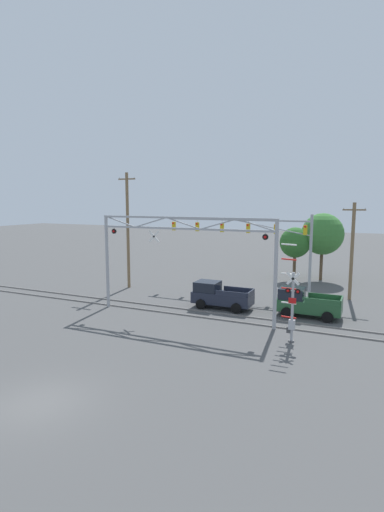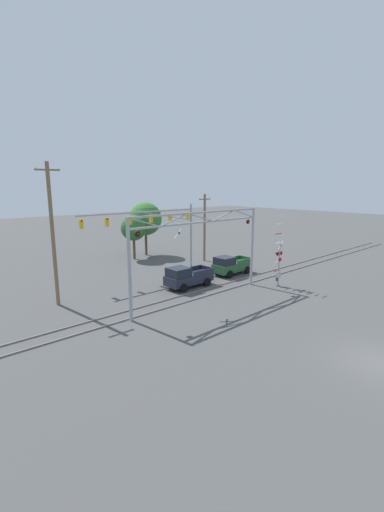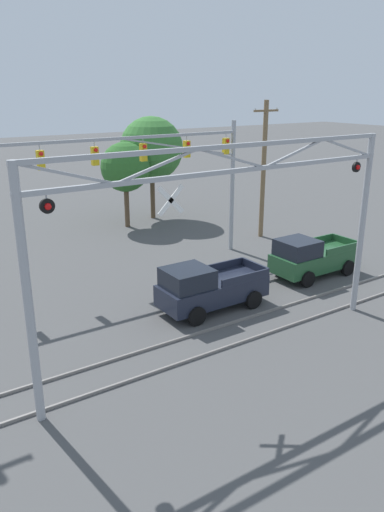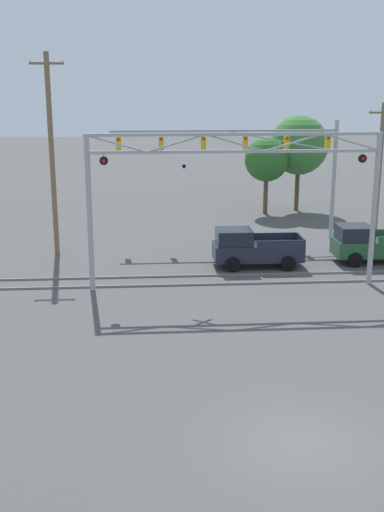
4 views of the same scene
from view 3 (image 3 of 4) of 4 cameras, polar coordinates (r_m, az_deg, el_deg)
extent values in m
cube|color=gray|center=(17.89, 3.57, -10.49)|extent=(80.00, 0.08, 0.10)
cube|color=gray|center=(18.92, 0.92, -8.75)|extent=(80.00, 0.08, 0.10)
cylinder|color=#9EA0A5|center=(13.49, -18.23, -4.89)|extent=(0.24, 0.24, 7.16)
cylinder|color=#9EA0A5|center=(20.80, 18.85, 3.22)|extent=(0.24, 0.24, 7.16)
cube|color=#9EA0A5|center=(15.60, 4.67, 9.65)|extent=(13.36, 0.14, 0.14)
cube|color=#9EA0A5|center=(15.51, 4.74, 12.42)|extent=(13.36, 0.14, 0.14)
cube|color=#9EA0A5|center=(13.00, -14.04, 9.06)|extent=(2.64, 0.08, 0.83)
cube|color=#9EA0A5|center=(14.09, -3.85, 10.27)|extent=(2.64, 0.08, 0.83)
cube|color=#9EA0A5|center=(15.55, 4.71, 11.03)|extent=(2.64, 0.08, 0.83)
cube|color=#9EA0A5|center=(17.29, 11.70, 11.48)|extent=(2.64, 0.08, 0.83)
cube|color=#9EA0A5|center=(19.22, 17.37, 11.72)|extent=(2.64, 0.08, 0.83)
cylinder|color=black|center=(12.96, -16.23, 5.51)|extent=(0.38, 0.10, 0.38)
sphere|color=red|center=(12.89, -16.13, 5.45)|extent=(0.18, 0.18, 0.18)
cylinder|color=#9EA0A5|center=(12.91, -16.33, 6.54)|extent=(0.04, 0.04, 0.10)
cylinder|color=black|center=(19.77, 18.27, 9.63)|extent=(0.38, 0.10, 0.38)
sphere|color=red|center=(19.73, 18.42, 9.60)|extent=(0.18, 0.18, 0.18)
cylinder|color=#9EA0A5|center=(19.74, 18.34, 10.32)|extent=(0.04, 0.04, 0.10)
cube|color=white|center=(14.35, -2.42, 6.39)|extent=(0.88, 0.03, 0.88)
cube|color=white|center=(14.35, -2.42, 6.39)|extent=(0.88, 0.03, 0.88)
cylinder|color=black|center=(14.33, -2.37, 6.37)|extent=(0.04, 0.04, 0.02)
cylinder|color=#9EA0A5|center=(27.78, 4.61, 7.83)|extent=(0.24, 0.24, 7.15)
cube|color=#9EA0A5|center=(23.84, -8.34, 13.15)|extent=(13.40, 0.14, 0.14)
cube|color=#9EA0A5|center=(25.51, -1.33, 12.33)|extent=(6.71, 0.08, 1.28)
cylinder|color=#9EA0A5|center=(22.51, -17.05, 11.85)|extent=(0.04, 0.04, 0.30)
cube|color=gold|center=(22.58, -16.92, 10.43)|extent=(0.30, 0.26, 0.83)
sphere|color=red|center=(22.38, -16.86, 11.11)|extent=(0.18, 0.18, 0.18)
cylinder|color=#9EA0A5|center=(23.35, -11.12, 12.52)|extent=(0.04, 0.04, 0.30)
cube|color=gold|center=(23.41, -11.04, 11.14)|extent=(0.30, 0.26, 0.83)
sphere|color=red|center=(23.22, -10.92, 11.80)|extent=(0.18, 0.18, 0.18)
cylinder|color=#9EA0A5|center=(24.41, -5.63, 13.02)|extent=(0.04, 0.04, 0.30)
cube|color=gold|center=(24.47, -5.59, 11.70)|extent=(0.30, 0.26, 0.83)
sphere|color=red|center=(24.29, -5.42, 12.34)|extent=(0.18, 0.18, 0.18)
cylinder|color=#9EA0A5|center=(25.66, -0.62, 13.38)|extent=(0.04, 0.04, 0.30)
cube|color=gold|center=(25.72, -0.61, 12.12)|extent=(0.30, 0.26, 0.83)
sphere|color=red|center=(25.55, -0.41, 12.72)|extent=(0.18, 0.18, 0.18)
cylinder|color=#9EA0A5|center=(27.09, 3.91, 13.61)|extent=(0.04, 0.04, 0.30)
cube|color=gold|center=(27.14, 3.88, 12.42)|extent=(0.30, 0.26, 0.83)
sphere|color=red|center=(26.98, 4.11, 12.99)|extent=(0.18, 0.18, 0.18)
cube|color=#1E2333|center=(20.70, 2.39, -3.93)|extent=(4.61, 1.82, 0.86)
cube|color=black|center=(19.74, -0.53, -2.53)|extent=(1.80, 1.67, 0.77)
cube|color=#1E2333|center=(20.42, 6.12, -2.54)|extent=(2.41, 0.08, 0.35)
cube|color=#1E2333|center=(21.69, 3.20, -1.17)|extent=(2.41, 0.08, 0.35)
cube|color=#1E2333|center=(21.81, 7.22, -1.19)|extent=(0.10, 1.74, 0.35)
cylinder|color=black|center=(19.44, 0.54, -6.86)|extent=(0.77, 0.24, 0.77)
cylinder|color=black|center=(20.85, -2.32, -5.04)|extent=(0.77, 0.24, 0.77)
cylinder|color=black|center=(21.03, 7.02, -4.96)|extent=(0.77, 0.24, 0.77)
cylinder|color=black|center=(22.34, 3.96, -3.41)|extent=(0.77, 0.24, 0.77)
cube|color=#23512D|center=(25.06, 13.81, -0.40)|extent=(4.47, 1.82, 0.86)
cube|color=black|center=(23.96, 11.98, 0.91)|extent=(1.75, 1.67, 0.77)
cube|color=#23512D|center=(25.05, 16.89, 0.77)|extent=(2.32, 0.08, 0.35)
cube|color=#23512D|center=(26.13, 13.99, 1.75)|extent=(2.32, 0.08, 0.35)
cube|color=#23512D|center=(26.48, 17.15, 1.69)|extent=(0.10, 1.74, 0.35)
cylinder|color=black|center=(23.65, 13.06, -2.59)|extent=(0.77, 0.24, 0.77)
cylinder|color=black|center=(24.86, 10.01, -1.33)|extent=(0.77, 0.24, 0.77)
cylinder|color=black|center=(25.65, 17.36, -1.29)|extent=(0.77, 0.24, 0.77)
cylinder|color=black|center=(26.76, 14.34, -0.19)|extent=(0.77, 0.24, 0.77)
cylinder|color=brown|center=(30.50, 8.16, 9.60)|extent=(0.28, 0.28, 8.13)
cube|color=brown|center=(30.17, 8.47, 16.11)|extent=(1.80, 0.12, 0.12)
cylinder|color=silver|center=(29.62, 7.25, 16.31)|extent=(0.08, 0.08, 0.12)
cylinder|color=silver|center=(30.72, 9.67, 16.28)|extent=(0.08, 0.08, 0.12)
cylinder|color=brown|center=(35.31, -4.52, 7.00)|extent=(0.32, 0.32, 3.33)
sphere|color=#387533|center=(34.81, -4.66, 12.13)|extent=(4.32, 4.32, 4.32)
cylinder|color=brown|center=(33.25, -7.46, 5.74)|extent=(0.32, 0.32, 2.84)
sphere|color=#2D6628|center=(32.79, -7.64, 10.05)|extent=(3.17, 3.17, 3.17)
camera|label=1|loc=(25.26, 86.86, -0.09)|focal=28.00mm
camera|label=2|loc=(11.34, -162.18, -15.66)|focal=24.00mm
camera|label=4|loc=(17.39, 126.79, -9.37)|focal=45.00mm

